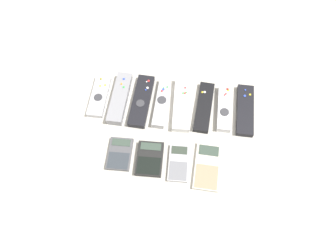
{
  "coord_description": "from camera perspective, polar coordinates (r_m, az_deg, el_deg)",
  "views": [
    {
      "loc": [
        0.06,
        -0.48,
        0.99
      ],
      "look_at": [
        0.0,
        0.03,
        0.01
      ],
      "focal_mm": 35.0,
      "sensor_mm": 36.0,
      "label": 1
    }
  ],
  "objects": [
    {
      "name": "ground_plane",
      "position": [
        1.1,
        -0.16,
        -1.53
      ],
      "size": [
        3.0,
        3.0,
        0.0
      ],
      "primitive_type": "plane",
      "color": "beige"
    },
    {
      "name": "remote_0",
      "position": [
        1.19,
        -11.89,
        5.08
      ],
      "size": [
        0.06,
        0.16,
        0.02
      ],
      "rotation": [
        0.0,
        0.0,
        0.01
      ],
      "color": "#B7B7BC",
      "rests_on": "ground_plane"
    },
    {
      "name": "remote_1",
      "position": [
        1.17,
        -8.39,
        4.83
      ],
      "size": [
        0.06,
        0.2,
        0.03
      ],
      "rotation": [
        0.0,
        0.0,
        -0.01
      ],
      "color": "gray",
      "rests_on": "ground_plane"
    },
    {
      "name": "remote_2",
      "position": [
        1.16,
        -4.64,
        4.39
      ],
      "size": [
        0.06,
        0.21,
        0.02
      ],
      "rotation": [
        0.0,
        0.0,
        -0.03
      ],
      "color": "black",
      "rests_on": "ground_plane"
    },
    {
      "name": "remote_3",
      "position": [
        1.15,
        -1.11,
        4.06
      ],
      "size": [
        0.04,
        0.19,
        0.02
      ],
      "rotation": [
        0.0,
        0.0,
        -0.01
      ],
      "color": "#B7B7BC",
      "rests_on": "ground_plane"
    },
    {
      "name": "remote_4",
      "position": [
        1.14,
        2.48,
        3.8
      ],
      "size": [
        0.07,
        0.21,
        0.03
      ],
      "rotation": [
        0.0,
        0.0,
        0.05
      ],
      "color": "white",
      "rests_on": "ground_plane"
    },
    {
      "name": "remote_5",
      "position": [
        1.15,
        6.29,
        3.32
      ],
      "size": [
        0.06,
        0.2,
        0.02
      ],
      "rotation": [
        0.0,
        0.0,
        -0.05
      ],
      "color": "black",
      "rests_on": "ground_plane"
    },
    {
      "name": "remote_6",
      "position": [
        1.15,
        9.75,
        3.07
      ],
      "size": [
        0.05,
        0.18,
        0.02
      ],
      "rotation": [
        0.0,
        0.0,
        0.02
      ],
      "color": "silver",
      "rests_on": "ground_plane"
    },
    {
      "name": "remote_7",
      "position": [
        1.16,
        13.27,
        2.72
      ],
      "size": [
        0.06,
        0.2,
        0.02
      ],
      "rotation": [
        0.0,
        0.0,
        -0.0
      ],
      "color": "black",
      "rests_on": "ground_plane"
    },
    {
      "name": "calculator_0",
      "position": [
        1.08,
        -8.41,
        -4.81
      ],
      "size": [
        0.08,
        0.11,
        0.01
      ],
      "rotation": [
        0.0,
        0.0,
        0.04
      ],
      "color": "#4C4C51",
      "rests_on": "ground_plane"
    },
    {
      "name": "calculator_1",
      "position": [
        1.06,
        -3.21,
        -5.72
      ],
      "size": [
        0.09,
        0.12,
        0.02
      ],
      "rotation": [
        0.0,
        0.0,
        0.04
      ],
      "color": "black",
      "rests_on": "ground_plane"
    },
    {
      "name": "calculator_2",
      "position": [
        1.05,
        1.85,
        -6.46
      ],
      "size": [
        0.07,
        0.13,
        0.01
      ],
      "rotation": [
        0.0,
        0.0,
        0.04
      ],
      "color": "#B2B2B7",
      "rests_on": "ground_plane"
    },
    {
      "name": "calculator_3",
      "position": [
        1.06,
        6.85,
        -7.02
      ],
      "size": [
        0.08,
        0.16,
        0.01
      ],
      "rotation": [
        0.0,
        0.0,
        -0.02
      ],
      "color": "beige",
      "rests_on": "ground_plane"
    }
  ]
}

